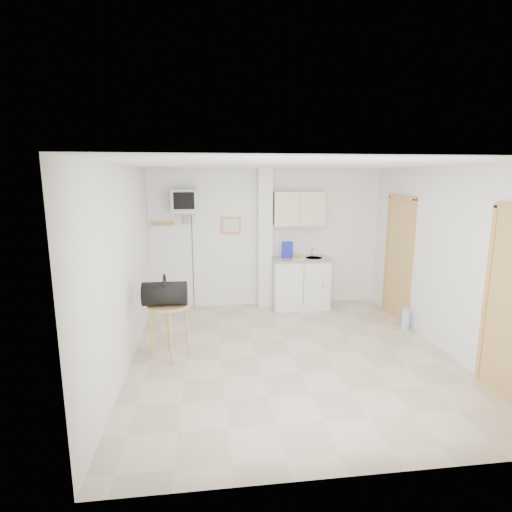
{
  "coord_description": "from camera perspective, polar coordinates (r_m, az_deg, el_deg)",
  "views": [
    {
      "loc": [
        -1.09,
        -4.92,
        2.34
      ],
      "look_at": [
        -0.4,
        0.6,
        1.25
      ],
      "focal_mm": 28.0,
      "sensor_mm": 36.0,
      "label": 1
    }
  ],
  "objects": [
    {
      "name": "ground",
      "position": [
        5.55,
        5.03,
        -13.87
      ],
      "size": [
        4.5,
        4.5,
        0.0
      ],
      "primitive_type": "plane",
      "color": "#BFAD97",
      "rests_on": "ground"
    },
    {
      "name": "room_envelope",
      "position": [
        5.24,
        7.68,
        2.19
      ],
      "size": [
        4.24,
        4.54,
        2.55
      ],
      "color": "white",
      "rests_on": "ground"
    },
    {
      "name": "kitchenette",
      "position": [
        7.28,
        6.25,
        -1.14
      ],
      "size": [
        1.03,
        0.58,
        2.1
      ],
      "color": "silver",
      "rests_on": "ground"
    },
    {
      "name": "crt_television",
      "position": [
        6.96,
        -10.16,
        7.59
      ],
      "size": [
        0.44,
        0.45,
        2.15
      ],
      "color": "slate",
      "rests_on": "ground"
    },
    {
      "name": "round_table",
      "position": [
        5.38,
        -12.35,
        -7.96
      ],
      "size": [
        0.54,
        0.54,
        0.73
      ],
      "rotation": [
        0.0,
        0.0,
        0.14
      ],
      "color": "#A37E3D",
      "rests_on": "ground"
    },
    {
      "name": "duffel_bag",
      "position": [
        5.26,
        -12.89,
        -5.23
      ],
      "size": [
        0.56,
        0.31,
        0.42
      ],
      "rotation": [
        0.0,
        0.0,
        -0.01
      ],
      "color": "black",
      "rests_on": "round_table"
    },
    {
      "name": "water_bottle",
      "position": [
        6.76,
        20.57,
        -8.42
      ],
      "size": [
        0.12,
        0.12,
        0.36
      ],
      "color": "#A1BCDF",
      "rests_on": "ground"
    }
  ]
}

